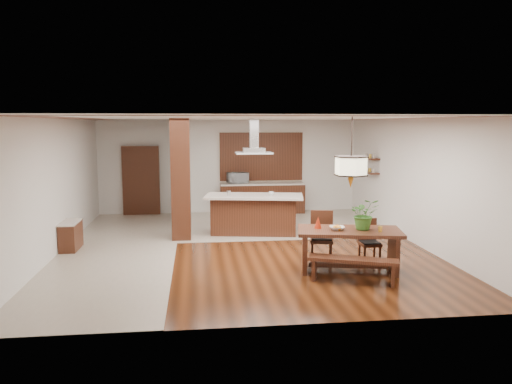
{
  "coord_description": "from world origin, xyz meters",
  "views": [
    {
      "loc": [
        -1.03,
        -11.01,
        2.78
      ],
      "look_at": [
        0.3,
        0.0,
        1.25
      ],
      "focal_mm": 35.0,
      "sensor_mm": 36.0,
      "label": 1
    }
  ],
  "objects": [
    {
      "name": "dining_chair_right",
      "position": [
        2.4,
        -1.62,
        0.44
      ],
      "size": [
        0.39,
        0.39,
        0.88
      ],
      "primitive_type": null,
      "rotation": [
        0.0,
        0.0,
        0.01
      ],
      "color": "black",
      "rests_on": "ground"
    },
    {
      "name": "kitchen_window",
      "position": [
        1.0,
        4.46,
        1.75
      ],
      "size": [
        2.6,
        0.08,
        1.5
      ],
      "primitive_type": "cube",
      "color": "#A36730",
      "rests_on": "room_shell"
    },
    {
      "name": "tile_kitchen",
      "position": [
        1.25,
        2.5,
        0.01
      ],
      "size": [
        5.5,
        4.0,
        0.01
      ],
      "primitive_type": "cube",
      "color": "#B5A897",
      "rests_on": "ground"
    },
    {
      "name": "soffit_band",
      "position": [
        0.0,
        0.0,
        2.88
      ],
      "size": [
        8.0,
        9.0,
        0.02
      ],
      "primitive_type": "cube",
      "color": "#441E11",
      "rests_on": "room_shell"
    },
    {
      "name": "room_shell",
      "position": [
        0.0,
        0.0,
        2.06
      ],
      "size": [
        9.0,
        9.04,
        2.92
      ],
      "color": "#341709",
      "rests_on": "ground"
    },
    {
      "name": "microwave",
      "position": [
        0.24,
        4.22,
        1.11
      ],
      "size": [
        0.68,
        0.55,
        0.33
      ],
      "primitive_type": "imported",
      "rotation": [
        0.0,
        0.0,
        0.28
      ],
      "color": "silver",
      "rests_on": "rear_counter"
    },
    {
      "name": "dining_chair_left",
      "position": [
        1.46,
        -1.44,
        0.51
      ],
      "size": [
        0.54,
        0.54,
        1.02
      ],
      "primitive_type": null,
      "rotation": [
        0.0,
        0.0,
        -0.23
      ],
      "color": "black",
      "rests_on": "ground"
    },
    {
      "name": "fruit_bowl",
      "position": [
        1.58,
        -2.1,
        0.83
      ],
      "size": [
        0.3,
        0.3,
        0.07
      ],
      "primitive_type": "imported",
      "rotation": [
        0.0,
        0.0,
        -0.1
      ],
      "color": "beige",
      "rests_on": "dining_table"
    },
    {
      "name": "foliage_plant",
      "position": [
        2.09,
        -2.12,
        1.09
      ],
      "size": [
        0.57,
        0.51,
        0.59
      ],
      "primitive_type": "imported",
      "rotation": [
        0.0,
        0.0,
        -0.09
      ],
      "color": "#366E24",
      "rests_on": "dining_table"
    },
    {
      "name": "hallway_console",
      "position": [
        -3.81,
        0.2,
        0.32
      ],
      "size": [
        0.37,
        0.88,
        0.63
      ],
      "primitive_type": "cube",
      "color": "black",
      "rests_on": "ground"
    },
    {
      "name": "shelf_lower",
      "position": [
        3.87,
        2.6,
        1.4
      ],
      "size": [
        0.26,
        0.9,
        0.04
      ],
      "primitive_type": "cube",
      "color": "black",
      "rests_on": "room_shell"
    },
    {
      "name": "pendant_lantern",
      "position": [
        1.81,
        -2.11,
        2.25
      ],
      "size": [
        0.64,
        0.64,
        1.31
      ],
      "primitive_type": null,
      "color": "beige",
      "rests_on": "room_shell"
    },
    {
      "name": "range_hood",
      "position": [
        0.4,
        1.3,
        2.46
      ],
      "size": [
        0.9,
        0.55,
        0.87
      ],
      "primitive_type": null,
      "color": "silver",
      "rests_on": "room_shell"
    },
    {
      "name": "kitchen_island",
      "position": [
        0.4,
        1.29,
        0.51
      ],
      "size": [
        2.57,
        1.46,
        1.0
      ],
      "rotation": [
        0.0,
        0.0,
        -0.18
      ],
      "color": "black",
      "rests_on": "ground"
    },
    {
      "name": "island_cup",
      "position": [
        0.83,
        1.17,
        1.04
      ],
      "size": [
        0.13,
        0.13,
        0.09
      ],
      "primitive_type": "imported",
      "rotation": [
        0.0,
        0.0,
        -0.16
      ],
      "color": "silver",
      "rests_on": "kitchen_island"
    },
    {
      "name": "tile_hallway",
      "position": [
        -2.75,
        0.0,
        0.01
      ],
      "size": [
        2.5,
        9.0,
        0.01
      ],
      "primitive_type": "cube",
      "color": "#B5A897",
      "rests_on": "ground"
    },
    {
      "name": "hallway_doorway",
      "position": [
        -2.7,
        4.4,
        1.05
      ],
      "size": [
        1.1,
        0.2,
        2.1
      ],
      "primitive_type": "cube",
      "color": "black",
      "rests_on": "ground"
    },
    {
      "name": "gold_ornament",
      "position": [
        2.32,
        -2.35,
        0.85
      ],
      "size": [
        0.09,
        0.09,
        0.1
      ],
      "primitive_type": "cylinder",
      "rotation": [
        0.0,
        0.0,
        -0.22
      ],
      "color": "gold",
      "rests_on": "dining_table"
    },
    {
      "name": "dining_bench",
      "position": [
        1.68,
        -2.79,
        0.22
      ],
      "size": [
        1.57,
        0.89,
        0.44
      ],
      "primitive_type": null,
      "rotation": [
        0.0,
        0.0,
        -0.38
      ],
      "color": "black",
      "rests_on": "ground"
    },
    {
      "name": "rear_counter",
      "position": [
        1.0,
        4.2,
        0.48
      ],
      "size": [
        2.6,
        0.62,
        0.95
      ],
      "color": "black",
      "rests_on": "ground"
    },
    {
      "name": "napkin_cone",
      "position": [
        1.26,
        -1.91,
        0.91
      ],
      "size": [
        0.18,
        0.18,
        0.22
      ],
      "primitive_type": "cone",
      "rotation": [
        0.0,
        0.0,
        0.39
      ],
      "color": "#A2210B",
      "rests_on": "dining_table"
    },
    {
      "name": "dining_table",
      "position": [
        1.81,
        -2.11,
        0.59
      ],
      "size": [
        2.07,
        1.31,
        0.8
      ],
      "rotation": [
        0.0,
        0.0,
        -0.19
      ],
      "color": "black",
      "rests_on": "ground"
    },
    {
      "name": "shelf_upper",
      "position": [
        3.87,
        2.6,
        1.8
      ],
      "size": [
        0.26,
        0.9,
        0.04
      ],
      "primitive_type": "cube",
      "color": "black",
      "rests_on": "room_shell"
    },
    {
      "name": "partition_pier",
      "position": [
        -1.4,
        1.2,
        1.45
      ],
      "size": [
        0.45,
        1.0,
        2.9
      ],
      "primitive_type": "cube",
      "color": "black",
      "rests_on": "ground"
    },
    {
      "name": "partition_stub",
      "position": [
        -1.4,
        3.3,
        1.45
      ],
      "size": [
        0.18,
        2.4,
        2.9
      ],
      "primitive_type": "cube",
      "color": "silver",
      "rests_on": "ground"
    }
  ]
}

